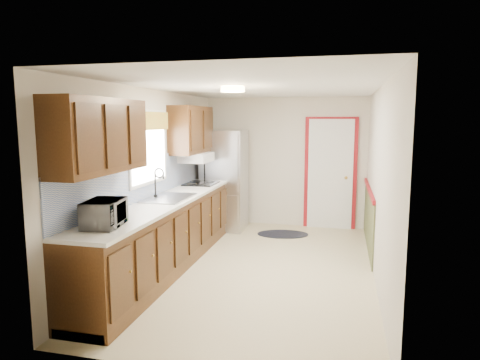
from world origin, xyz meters
The scene contains 8 objects.
room_shell centered at (0.00, 0.00, 1.20)m, with size 3.20×5.20×2.52m.
kitchen_run centered at (-1.24, -0.29, 0.81)m, with size 0.63×4.00×2.20m.
back_wall_trim centered at (0.99, 2.21, 0.89)m, with size 1.12×2.30×2.08m.
ceiling_fixture centered at (-0.30, -0.20, 2.36)m, with size 0.30×0.30×0.06m, color #FFD88C.
microwave centered at (-1.20, -1.77, 1.10)m, with size 0.48×0.26×0.32m, color white.
refrigerator centered at (-1.02, 1.96, 0.90)m, with size 0.76×0.76×1.80m.
rug centered at (0.09, 1.78, 0.01)m, with size 0.88×0.57×0.01m, color black.
cooktop centered at (-1.19, 1.14, 0.95)m, with size 0.49×0.58×0.02m, color black.
Camera 1 is at (1.06, -5.45, 1.98)m, focal length 32.00 mm.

